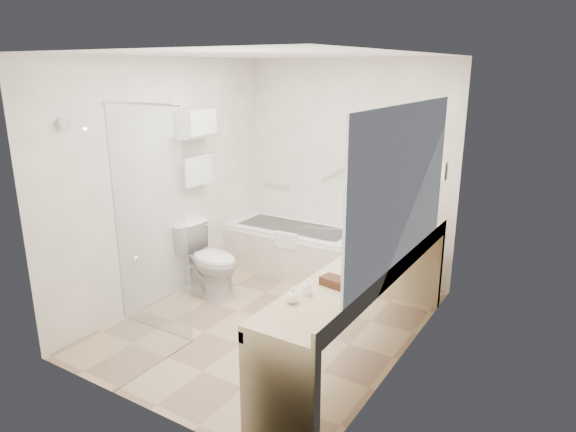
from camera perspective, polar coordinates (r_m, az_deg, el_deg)
The scene contains 25 objects.
floor at distance 5.14m, azimuth -1.80°, elevation -11.58°, with size 3.20×3.20×0.00m, color tan.
ceiling at distance 4.55m, azimuth -2.09°, elevation 17.53°, with size 2.60×3.20×0.10m, color white.
wall_back at distance 6.05m, azimuth 6.54°, elevation 5.20°, with size 2.60×0.10×2.50m, color white.
wall_front at distance 3.53m, azimuth -16.54°, elevation -3.43°, with size 2.60×0.10×2.50m, color white.
wall_left at distance 5.50m, azimuth -13.30°, elevation 3.76°, with size 0.10×3.20×2.50m, color white.
wall_right at distance 4.13m, azimuth 13.23°, elevation -0.32°, with size 0.10×3.20×2.50m, color white.
bathtub at distance 6.23m, azimuth 0.66°, elevation -3.67°, with size 1.60×0.73×0.59m.
grab_bar_short at distance 6.53m, azimuth -1.25°, elevation 3.43°, with size 0.03×0.03×0.40m, color silver.
grab_bar_long at distance 6.04m, azimuth 5.94°, elevation 5.20°, with size 0.03×0.03×0.60m, color silver.
shower_enclosure at distance 4.46m, azimuth -15.38°, elevation -1.73°, with size 0.96×0.91×2.11m.
towel_shelf at distance 5.58m, azimuth -10.12°, elevation 9.37°, with size 0.24×0.55×0.81m.
vanity_counter at distance 4.30m, azimuth 8.55°, elevation -8.06°, with size 0.55×2.70×0.95m.
sink at distance 4.57m, azimuth 11.01°, elevation -4.27°, with size 0.40×0.52×0.14m, color white.
faucet at distance 4.49m, azimuth 12.81°, elevation -3.27°, with size 0.03×0.03×0.14m, color silver.
mirror at distance 3.92m, azimuth 12.66°, elevation 3.38°, with size 0.02×2.00×1.20m, color #B7BBC4.
hairdryer_unit at distance 5.08m, azimuth 16.73°, elevation 4.81°, with size 0.08×0.10×0.18m, color white.
toilet at distance 5.65m, azimuth -8.85°, elevation -4.84°, with size 0.44×0.79×0.77m, color white.
amenity_basket at distance 3.81m, azimuth 5.13°, elevation -7.26°, with size 0.19×0.12×0.06m, color #402317.
soap_bottle_a at distance 3.66m, azimuth 2.13°, elevation -8.34°, with size 0.05×0.12×0.05m, color white.
soap_bottle_b at distance 3.53m, azimuth 0.48°, elevation -8.97°, with size 0.09×0.11×0.09m, color white.
water_bottle_left at distance 4.76m, azimuth 12.04°, elevation -1.90°, with size 0.06×0.06×0.21m.
water_bottle_mid at distance 5.31m, azimuth 13.54°, elevation -0.27°, with size 0.05×0.05×0.17m.
water_bottle_right at distance 5.04m, azimuth 13.34°, elevation -0.97°, with size 0.06×0.06×0.20m.
drinking_glass_near at distance 4.83m, azimuth 9.63°, elevation -2.15°, with size 0.07×0.07×0.08m, color silver.
drinking_glass_far at distance 5.00m, azimuth 12.73°, elevation -1.69°, with size 0.07×0.07×0.09m, color silver.
Camera 1 is at (2.53, -3.77, 2.40)m, focal length 32.00 mm.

